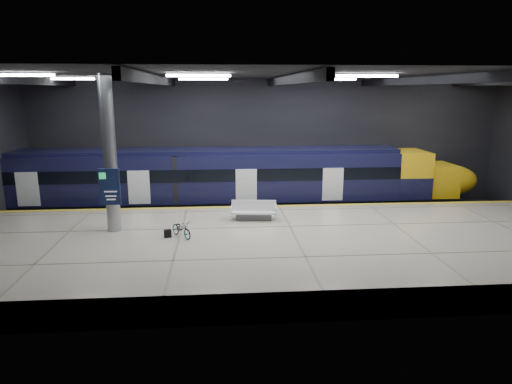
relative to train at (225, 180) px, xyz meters
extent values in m
plane|color=black|center=(2.93, -5.50, -2.06)|extent=(30.00, 30.00, 0.00)
cube|color=black|center=(2.93, 2.50, 1.94)|extent=(30.00, 0.10, 8.00)
cube|color=black|center=(2.93, -13.50, 1.94)|extent=(30.00, 0.10, 8.00)
cube|color=black|center=(2.93, -5.50, 5.94)|extent=(30.00, 16.00, 0.10)
cube|color=black|center=(-9.07, -5.50, 5.69)|extent=(0.25, 16.00, 0.40)
cube|color=black|center=(-3.07, -5.50, 5.69)|extent=(0.25, 16.00, 0.40)
cube|color=black|center=(2.93, -5.50, 5.69)|extent=(0.25, 16.00, 0.40)
cube|color=black|center=(8.93, -5.50, 5.69)|extent=(0.25, 16.00, 0.40)
cube|color=white|center=(-8.07, -7.50, 5.82)|extent=(2.60, 0.18, 0.10)
cube|color=white|center=(-1.07, -7.50, 5.82)|extent=(2.60, 0.18, 0.10)
cube|color=white|center=(5.93, -7.50, 5.82)|extent=(2.60, 0.18, 0.10)
cube|color=white|center=(-8.07, -1.50, 5.82)|extent=(2.60, 0.18, 0.10)
cube|color=white|center=(-1.07, -1.50, 5.82)|extent=(2.60, 0.18, 0.10)
cube|color=white|center=(5.93, -1.50, 5.82)|extent=(2.60, 0.18, 0.10)
cube|color=white|center=(12.93, -1.50, 5.82)|extent=(2.60, 0.18, 0.10)
cube|color=beige|center=(2.93, -8.00, -1.51)|extent=(30.00, 11.00, 1.10)
cube|color=gold|center=(2.93, -2.75, -0.95)|extent=(30.00, 0.40, 0.01)
cube|color=gray|center=(2.93, -0.72, -1.98)|extent=(30.00, 0.08, 0.16)
cube|color=gray|center=(2.93, 0.72, -1.98)|extent=(30.00, 0.08, 0.16)
cube|color=black|center=(-1.80, 0.00, -1.51)|extent=(24.00, 2.58, 0.80)
cube|color=black|center=(-1.80, 0.00, 0.27)|extent=(24.00, 2.80, 2.75)
cube|color=black|center=(-1.80, 0.00, 1.76)|extent=(24.00, 2.30, 0.24)
cube|color=black|center=(-1.80, -1.41, 0.54)|extent=(24.00, 0.04, 0.70)
cube|color=white|center=(1.20, -1.41, -0.06)|extent=(1.20, 0.05, 1.90)
cube|color=yellow|center=(11.20, 0.00, 0.27)|extent=(2.00, 2.80, 2.75)
ellipsoid|color=yellow|center=(13.80, 0.00, -0.21)|extent=(3.60, 2.52, 1.90)
cube|color=black|center=(11.50, 0.00, 0.44)|extent=(1.60, 2.38, 0.80)
cube|color=#595B60|center=(1.34, -5.26, -0.80)|extent=(1.78, 0.72, 0.32)
cube|color=white|center=(1.34, -5.26, -0.55)|extent=(2.25, 1.15, 0.09)
cube|color=white|center=(1.34, -5.26, -0.25)|extent=(2.16, 0.32, 0.54)
cube|color=white|center=(0.27, -5.15, -0.42)|extent=(0.16, 0.92, 0.32)
cube|color=white|center=(2.42, -5.38, -0.42)|extent=(0.16, 0.92, 0.32)
imported|color=#99999E|center=(-1.96, -7.72, -0.59)|extent=(1.23, 1.43, 0.74)
cube|color=black|center=(-2.56, -7.72, -0.78)|extent=(0.34, 0.26, 0.35)
cylinder|color=#9EA0A5|center=(-5.07, -6.50, 2.49)|extent=(0.60, 0.60, 6.90)
cube|color=#101B3D|center=(-5.07, -6.92, 1.14)|extent=(0.90, 0.12, 1.60)
camera|label=1|loc=(-0.26, -26.70, 5.24)|focal=32.00mm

